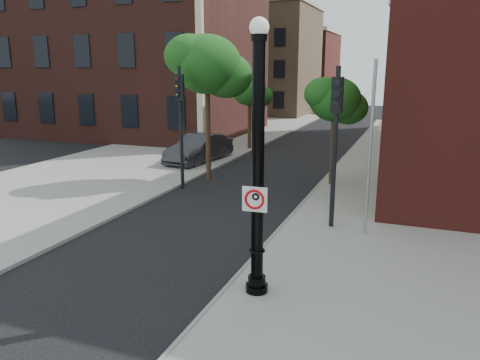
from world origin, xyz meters
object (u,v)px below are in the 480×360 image
at_px(traffic_signal_right, 336,122).
at_px(parked_car, 199,148).
at_px(lamppost, 258,176).
at_px(traffic_signal_left, 180,108).
at_px(no_parking_sign, 255,199).

bearing_deg(traffic_signal_right, parked_car, 138.81).
relative_size(lamppost, traffic_signal_left, 1.18).
xyz_separation_m(traffic_signal_left, traffic_signal_right, (7.37, -3.08, -0.00)).
xyz_separation_m(no_parking_sign, traffic_signal_right, (0.83, 5.60, 1.20)).
bearing_deg(no_parking_sign, lamppost, 81.28).
bearing_deg(no_parking_sign, traffic_signal_left, 122.33).
relative_size(no_parking_sign, traffic_signal_right, 0.11).
bearing_deg(parked_car, lamppost, -52.37).
bearing_deg(traffic_signal_right, traffic_signal_left, 159.61).
height_order(no_parking_sign, traffic_signal_left, traffic_signal_left).
relative_size(lamppost, parked_car, 1.28).
distance_m(no_parking_sign, traffic_signal_right, 5.78).
bearing_deg(traffic_signal_left, traffic_signal_right, -35.83).
xyz_separation_m(lamppost, no_parking_sign, (-0.01, -0.17, -0.50)).
height_order(lamppost, traffic_signal_left, lamppost).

